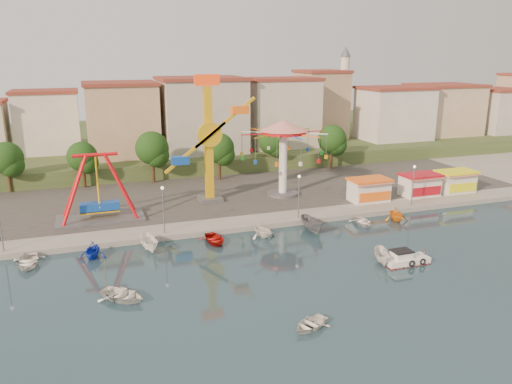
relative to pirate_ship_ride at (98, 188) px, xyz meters
name	(u,v)px	position (x,y,z in m)	size (l,w,h in m)	color
ground	(275,276)	(14.44, -20.13, -4.39)	(200.00, 200.00, 0.00)	#152E3A
quay_deck	(166,152)	(14.44, 41.87, -4.09)	(200.00, 100.00, 0.60)	#9E998E
asphalt_pad	(201,189)	(14.44, 9.87, -3.79)	(90.00, 28.00, 0.01)	#4C4944
hill_terrace	(162,142)	(14.44, 46.87, -2.89)	(200.00, 60.00, 3.00)	#384C26
pirate_ship_ride	(98,188)	(0.00, 0.00, 0.00)	(10.00, 5.00, 8.00)	#59595E
kamikaze_tower	(212,143)	(14.62, 3.22, 4.01)	(8.17, 3.10, 16.50)	#59595E
wave_swinger	(283,141)	(24.44, 2.85, 3.80)	(11.60, 11.60, 10.40)	#59595E
booth_left	(369,190)	(34.15, -3.65, -2.23)	(5.40, 3.78, 3.08)	white
booth_mid	(420,185)	(42.19, -3.65, -2.23)	(5.40, 3.78, 3.08)	white
booth_right	(456,181)	(48.23, -3.65, -2.23)	(5.40, 3.78, 3.08)	white
lamp_post_0	(0,227)	(-9.56, -7.13, -1.29)	(0.14, 0.14, 5.00)	#59595E
lamp_post_1	(164,211)	(6.44, -7.13, -1.29)	(0.14, 0.14, 5.00)	#59595E
lamp_post_2	(299,198)	(22.44, -7.13, -1.29)	(0.14, 0.14, 5.00)	#59595E
lamp_post_3	(413,186)	(38.44, -7.13, -1.29)	(0.14, 0.14, 5.00)	#59595E
tree_0	(7,158)	(-11.56, 16.84, 1.08)	(4.60, 4.60, 7.19)	#382314
tree_1	(82,157)	(-1.56, 16.11, 0.81)	(4.35, 4.35, 6.80)	#382314
tree_2	(152,148)	(8.44, 15.68, 1.52)	(5.02, 5.02, 7.85)	#382314
tree_3	(219,148)	(18.44, 14.23, 1.16)	(4.68, 4.68, 7.32)	#382314
tree_4	(273,140)	(28.44, 17.22, 1.35)	(4.86, 4.86, 7.60)	#382314
tree_5	(332,139)	(38.44, 15.40, 1.31)	(4.83, 4.83, 7.54)	#382314
building_1	(47,129)	(-6.88, 31.25, 2.92)	(12.33, 9.01, 8.63)	silver
building_2	(126,118)	(6.26, 31.83, 4.22)	(11.95, 9.28, 11.23)	tan
building_3	(207,123)	(20.05, 28.67, 3.20)	(12.59, 10.50, 9.20)	beige
building_4	(270,117)	(33.51, 32.07, 3.22)	(10.75, 9.23, 9.24)	beige
building_5	(336,111)	(46.81, 30.20, 4.21)	(12.77, 10.96, 11.21)	tan
building_6	(391,107)	(58.60, 28.64, 4.78)	(8.23, 8.98, 12.36)	silver
building_7	(424,111)	(70.47, 33.57, 2.99)	(11.59, 10.93, 8.76)	beige
building_8	(498,103)	(84.37, 27.06, 4.89)	(12.84, 9.28, 12.58)	beige
minaret	(344,89)	(50.44, 33.87, 8.15)	(2.80, 2.80, 18.00)	silver
cabin_motorboat	(405,260)	(27.22, -21.80, -3.98)	(4.45, 1.83, 1.56)	white
rowboat_a	(123,295)	(0.88, -20.35, -3.97)	(2.94, 4.11, 0.85)	white
rowboat_b	(310,324)	(13.60, -29.43, -4.06)	(2.29, 3.21, 0.66)	white
skiff	(383,257)	(25.23, -20.92, -3.71)	(1.33, 3.54, 1.37)	silver
moored_boat_0	(28,261)	(-7.14, -10.33, -3.96)	(2.97, 4.16, 0.86)	white
moored_boat_1	(92,250)	(-1.20, -10.33, -3.57)	(2.71, 3.14, 1.66)	#1533BC
moored_boat_2	(150,244)	(4.41, -10.33, -3.63)	(1.49, 3.97, 1.53)	white
moored_boat_3	(214,239)	(11.25, -10.33, -3.99)	(2.76, 3.86, 0.80)	#AE130D
moored_boat_4	(263,230)	(16.73, -10.33, -3.53)	(2.83, 3.28, 1.73)	white
moored_boat_5	(312,224)	(22.74, -10.33, -3.59)	(1.56, 4.15, 1.60)	slate
moored_boat_6	(363,222)	(29.35, -10.33, -4.03)	(2.53, 3.54, 0.73)	white
moored_boat_7	(396,214)	(33.95, -10.33, -3.54)	(2.81, 3.25, 1.71)	orange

